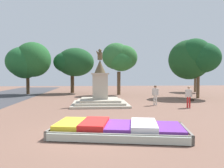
{
  "coord_description": "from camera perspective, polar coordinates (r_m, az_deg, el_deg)",
  "views": [
    {
      "loc": [
        0.09,
        -9.95,
        2.68
      ],
      "look_at": [
        1.39,
        5.55,
        2.04
      ],
      "focal_mm": 35.0,
      "sensor_mm": 36.0,
      "label": 1
    }
  ],
  "objects": [
    {
      "name": "ground_plane",
      "position": [
        10.31,
        -5.24,
        -12.72
      ],
      "size": [
        86.83,
        86.83,
        0.0
      ],
      "primitive_type": "plane",
      "color": "brown"
    },
    {
      "name": "flower_planter",
      "position": [
        9.91,
        1.37,
        -11.79
      ],
      "size": [
        6.29,
        3.64,
        0.61
      ],
      "color": "#38281C",
      "rests_on": "ground_plane"
    },
    {
      "name": "statue_monument",
      "position": [
        19.56,
        -3.15,
        -2.77
      ],
      "size": [
        4.91,
        4.91,
        5.0
      ],
      "color": "#B4AA95",
      "rests_on": "ground_plane"
    },
    {
      "name": "pedestrian_with_handbag",
      "position": [
        18.89,
        19.46,
        -2.84
      ],
      "size": [
        0.6,
        0.54,
        1.77
      ],
      "color": "red",
      "rests_on": "ground_plane"
    },
    {
      "name": "pedestrian_near_planter",
      "position": [
        19.65,
        11.24,
        -2.49
      ],
      "size": [
        0.55,
        0.32,
        1.77
      ],
      "color": "beige",
      "rests_on": "ground_plane"
    },
    {
      "name": "park_tree_far_left",
      "position": [
        36.7,
        21.02,
        4.85
      ],
      "size": [
        3.72,
        4.09,
        5.91
      ],
      "color": "brown",
      "rests_on": "ground_plane"
    },
    {
      "name": "park_tree_behind_statue",
      "position": [
        29.3,
        2.11,
        6.8
      ],
      "size": [
        4.69,
        3.92,
        6.96
      ],
      "color": "brown",
      "rests_on": "ground_plane"
    },
    {
      "name": "park_tree_far_right",
      "position": [
        32.32,
        -10.16,
        5.6
      ],
      "size": [
        5.81,
        4.6,
        6.6
      ],
      "color": "#4C3823",
      "rests_on": "ground_plane"
    },
    {
      "name": "park_tree_street_side",
      "position": [
        31.84,
        -21.15,
        5.51
      ],
      "size": [
        5.92,
        5.29,
        7.1
      ],
      "color": "#4C3823",
      "rests_on": "ground_plane"
    },
    {
      "name": "park_tree_mid_canopy",
      "position": [
        27.24,
        20.61,
        6.37
      ],
      "size": [
        5.51,
        5.43,
        6.86
      ],
      "color": "brown",
      "rests_on": "ground_plane"
    }
  ]
}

